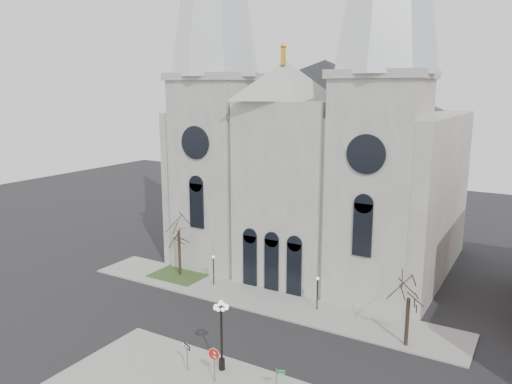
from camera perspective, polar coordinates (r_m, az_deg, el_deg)
The scene contains 12 objects.
ground at distance 43.02m, azimuth -7.29°, elevation -17.16°, with size 160.00×160.00×0.00m, color black.
sidewalk_far at distance 51.16m, azimuth 0.44°, elevation -12.07°, with size 40.00×6.00×0.14m, color gray.
grass_patch at distance 57.76m, azimuth -8.66°, elevation -9.33°, with size 6.00×5.00×0.18m, color #293F1B.
cathedral at distance 57.42m, azimuth 6.50°, elevation 9.43°, with size 33.00×26.66×54.00m.
tree_left at distance 56.03m, azimuth -8.83°, elevation -4.08°, with size 3.20×3.20×7.50m.
tree_right at distance 42.63m, azimuth 17.07°, elevation -11.22°, with size 3.20×3.20×6.00m.
ped_lamp_left at distance 53.73m, azimuth -4.89°, elevation -8.32°, with size 0.32×0.32×3.26m.
ped_lamp_right at distance 48.20m, azimuth 7.04°, elevation -10.78°, with size 0.32×0.32×3.26m.
stop_sign at distance 37.35m, azimuth -4.78°, elevation -18.36°, with size 0.93×0.28×2.65m.
globe_lamp at distance 37.96m, azimuth -3.98°, elevation -15.07°, with size 1.33×1.33×5.53m.
one_way_sign at distance 39.00m, azimuth -7.88°, elevation -17.64°, with size 0.92×0.43×2.26m.
street_name_sign at distance 36.05m, azimuth 2.48°, elevation -20.65°, with size 0.65×0.30×2.14m.
Camera 1 is at (23.49, -29.48, 20.72)m, focal length 35.00 mm.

